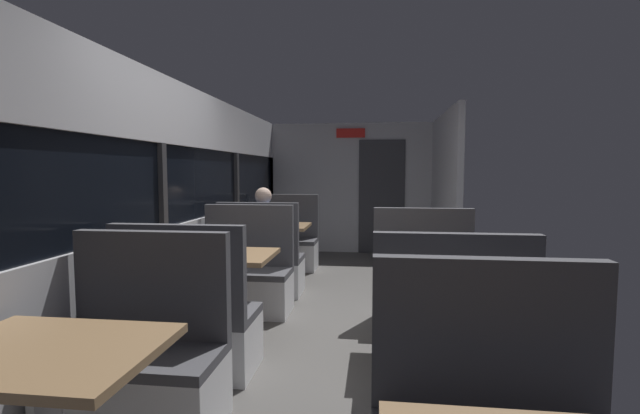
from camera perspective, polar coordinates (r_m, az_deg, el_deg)
name	(u,v)px	position (r m, az deg, el deg)	size (l,w,h in m)	color
ground_plane	(323,341)	(3.98, 0.45, -16.94)	(3.30, 9.20, 0.02)	#514F4C
carriage_window_panel_left	(161,210)	(4.14, -19.91, -0.42)	(0.09, 8.48, 2.30)	#B2B2B7
carriage_end_bulkhead	(354,189)	(7.89, 4.39, 2.35)	(2.90, 0.11, 2.30)	#B2B2B7
carriage_aisle_panel_right	(444,192)	(6.76, 15.78, 1.90)	(0.08, 2.40, 2.30)	#B2B2B7
dining_table_near_window	(47,372)	(2.22, -31.82, -17.64)	(0.90, 0.70, 0.74)	#9E9EA3
bench_near_window_facing_entry	(140,369)	(2.87, -22.26, -18.83)	(0.95, 0.50, 1.10)	silver
dining_table_mid_window	(221,265)	(3.97, -12.62, -7.30)	(0.90, 0.70, 0.74)	#9E9EA3
bench_mid_window_facing_end	(189,328)	(3.43, -16.59, -14.73)	(0.95, 0.50, 1.10)	silver
bench_mid_window_facing_entry	(245,280)	(4.69, -9.64, -9.31)	(0.95, 0.50, 1.10)	silver
dining_table_far_window	(275,232)	(5.93, -5.88, -3.26)	(0.90, 0.70, 0.74)	#9E9EA3
bench_far_window_facing_end	(262,266)	(5.32, -7.55, -7.61)	(0.95, 0.50, 1.10)	silver
bench_far_window_facing_entry	(285,246)	(6.66, -4.51, -5.10)	(0.95, 0.50, 1.10)	silver
dining_table_rear_aisle	(434,276)	(3.58, 14.58, -8.65)	(0.90, 0.70, 0.74)	#9E9EA3
bench_rear_aisle_facing_end	(448,351)	(3.02, 16.26, -17.48)	(0.95, 0.50, 1.10)	silver
bench_rear_aisle_facing_entry	(424,291)	(4.33, 13.27, -10.55)	(0.95, 0.50, 1.10)	silver
seated_passenger	(263,248)	(5.35, -7.38, -5.26)	(0.47, 0.55, 1.26)	#26262D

